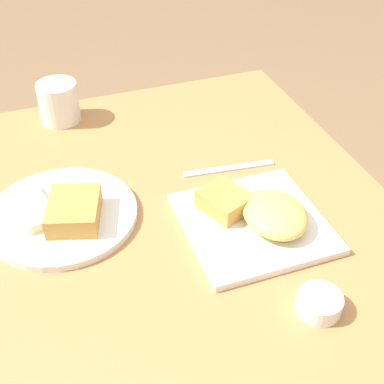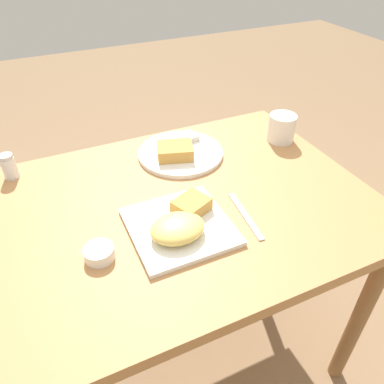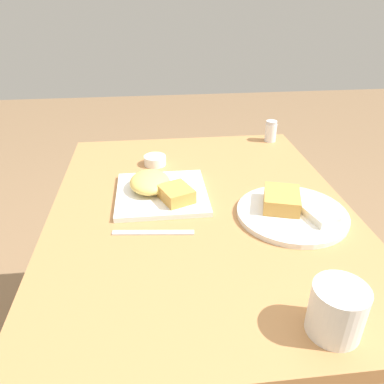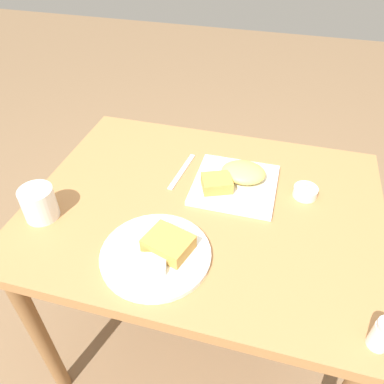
% 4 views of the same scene
% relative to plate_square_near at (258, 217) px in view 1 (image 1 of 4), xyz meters
% --- Properties ---
extents(dining_table, '(1.02, 0.79, 0.74)m').
position_rel_plate_square_near_xyz_m(dining_table, '(0.07, 0.11, -0.11)').
color(dining_table, '#B27A47').
rests_on(dining_table, ground_plane).
extents(plate_square_near, '(0.25, 0.25, 0.06)m').
position_rel_plate_square_near_xyz_m(plate_square_near, '(0.00, 0.00, 0.00)').
color(plate_square_near, white).
rests_on(plate_square_near, dining_table).
extents(plate_oval_far, '(0.28, 0.28, 0.05)m').
position_rel_plate_square_near_xyz_m(plate_oval_far, '(0.14, 0.33, -0.01)').
color(plate_oval_far, white).
rests_on(plate_oval_far, dining_table).
extents(sauce_ramekin, '(0.07, 0.07, 0.03)m').
position_rel_plate_square_near_xyz_m(sauce_ramekin, '(-0.21, -0.01, -0.01)').
color(sauce_ramekin, white).
rests_on(sauce_ramekin, dining_table).
extents(butter_knife, '(0.04, 0.20, 0.00)m').
position_rel_plate_square_near_xyz_m(butter_knife, '(0.18, -0.02, -0.02)').
color(butter_knife, silver).
rests_on(butter_knife, dining_table).
extents(coffee_mug, '(0.09, 0.09, 0.09)m').
position_rel_plate_square_near_xyz_m(coffee_mug, '(0.50, 0.28, 0.03)').
color(coffee_mug, white).
rests_on(coffee_mug, dining_table).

